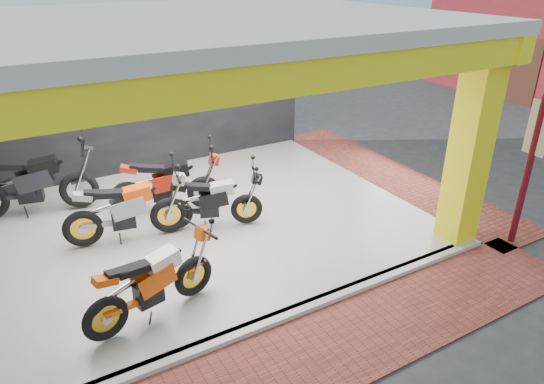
{
  "coord_description": "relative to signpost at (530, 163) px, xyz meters",
  "views": [
    {
      "loc": [
        -2.68,
        -5.49,
        4.41
      ],
      "look_at": [
        1.05,
        0.95,
        0.9
      ],
      "focal_mm": 32.0,
      "sensor_mm": 36.0,
      "label": 1
    }
  ],
  "objects": [
    {
      "name": "floor_kerb",
      "position": [
        -4.6,
        0.26,
        -1.44
      ],
      "size": [
        8.0,
        0.2,
        0.1
      ],
      "primitive_type": "cube",
      "color": "silver",
      "rests_on": "ground"
    },
    {
      "name": "showroom_ceiling",
      "position": [
        -4.6,
        3.28,
        2.11
      ],
      "size": [
        8.4,
        6.4,
        0.2
      ],
      "primitive_type": "cube",
      "color": "beige",
      "rests_on": "corner_column"
    },
    {
      "name": "moto_row_a",
      "position": [
        -3.78,
        2.74,
        -0.81
      ],
      "size": [
        2.05,
        1.37,
        1.17
      ],
      "primitive_type": null,
      "rotation": [
        0.0,
        0.0,
        -0.37
      ],
      "color": "black",
      "rests_on": "showroom_floor"
    },
    {
      "name": "back_wall",
      "position": [
        -4.6,
        6.38,
        0.26
      ],
      "size": [
        8.2,
        0.2,
        3.5
      ],
      "primitive_type": "cube",
      "color": "black",
      "rests_on": "ground"
    },
    {
      "name": "moto_row_c",
      "position": [
        -5.09,
        3.13,
        -0.73
      ],
      "size": [
        2.29,
        1.18,
        1.33
      ],
      "primitive_type": null,
      "rotation": [
        0.0,
        0.0,
        -0.18
      ],
      "color": "#96999D",
      "rests_on": "showroom_floor"
    },
    {
      "name": "moto_row_b",
      "position": [
        -4.19,
        3.7,
        -0.73
      ],
      "size": [
        2.32,
        1.49,
        1.33
      ],
      "primitive_type": null,
      "rotation": [
        0.0,
        0.0,
        -0.34
      ],
      "color": "#AF2412",
      "rests_on": "showroom_floor"
    },
    {
      "name": "corner_column",
      "position": [
        -0.85,
        0.53,
        0.26
      ],
      "size": [
        0.5,
        0.5,
        3.5
      ],
      "primitive_type": "cube",
      "color": "yellow",
      "rests_on": "ground"
    },
    {
      "name": "paver_right",
      "position": [
        0.2,
        3.28,
        -1.48
      ],
      "size": [
        1.4,
        7.0,
        0.03
      ],
      "primitive_type": "cube",
      "color": "brown",
      "rests_on": "ground"
    },
    {
      "name": "header_beam_front",
      "position": [
        -4.6,
        0.28,
        1.81
      ],
      "size": [
        8.4,
        0.3,
        0.4
      ],
      "primitive_type": "cube",
      "color": "yellow",
      "rests_on": "corner_column"
    },
    {
      "name": "moto_hero",
      "position": [
        -5.39,
        1.24,
        -0.77
      ],
      "size": [
        2.15,
        1.2,
        1.24
      ],
      "primitive_type": null,
      "rotation": [
        0.0,
        0.0,
        0.23
      ],
      "color": "#E54B09",
      "rests_on": "showroom_floor"
    },
    {
      "name": "paver_front",
      "position": [
        -4.6,
        -0.52,
        -1.48
      ],
      "size": [
        9.0,
        1.4,
        0.03
      ],
      "primitive_type": "cube",
      "color": "brown",
      "rests_on": "ground"
    },
    {
      "name": "ground",
      "position": [
        -4.6,
        1.28,
        -1.49
      ],
      "size": [
        80.0,
        80.0,
        0.0
      ],
      "primitive_type": "plane",
      "color": "#2D2D30",
      "rests_on": "ground"
    },
    {
      "name": "showroom_floor",
      "position": [
        -4.6,
        3.28,
        -1.44
      ],
      "size": [
        8.0,
        6.0,
        0.1
      ],
      "primitive_type": "cube",
      "color": "silver",
      "rests_on": "ground"
    },
    {
      "name": "header_beam_right",
      "position": [
        -0.6,
        3.28,
        1.81
      ],
      "size": [
        0.3,
        6.4,
        0.4
      ],
      "primitive_type": "cube",
      "color": "yellow",
      "rests_on": "corner_column"
    },
    {
      "name": "signpost",
      "position": [
        0.0,
        0.0,
        0.0
      ],
      "size": [
        0.11,
        0.38,
        2.73
      ],
      "rotation": [
        0.0,
        0.0,
        -0.08
      ],
      "color": "maroon",
      "rests_on": "ground"
    },
    {
      "name": "moto_row_d",
      "position": [
        -6.26,
        4.91,
        -0.65
      ],
      "size": [
        2.57,
        1.39,
        1.49
      ],
      "primitive_type": null,
      "rotation": [
        0.0,
        0.0,
        -0.21
      ],
      "color": "black",
      "rests_on": "showroom_floor"
    }
  ]
}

